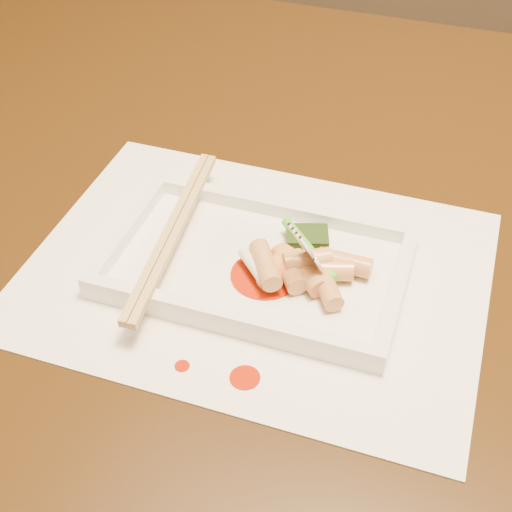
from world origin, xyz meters
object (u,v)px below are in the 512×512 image
(placemat, at_px, (256,272))
(chopstick_a, at_px, (169,230))
(fork, at_px, (345,202))
(plate_base, at_px, (256,268))
(table, at_px, (366,288))

(placemat, distance_m, chopstick_a, 0.09)
(fork, bearing_deg, placemat, -165.58)
(plate_base, relative_size, chopstick_a, 1.12)
(fork, bearing_deg, table, 80.62)
(table, xyz_separation_m, placemat, (-0.09, -0.11, 0.10))
(chopstick_a, xyz_separation_m, fork, (0.15, 0.02, 0.06))
(table, height_order, plate_base, plate_base)
(table, distance_m, chopstick_a, 0.24)
(table, xyz_separation_m, plate_base, (-0.09, -0.11, 0.11))
(plate_base, bearing_deg, fork, 14.42)
(placemat, relative_size, chopstick_a, 1.72)
(table, height_order, chopstick_a, chopstick_a)
(plate_base, bearing_deg, placemat, 90.00)
(table, distance_m, fork, 0.21)
(chopstick_a, bearing_deg, fork, 6.75)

